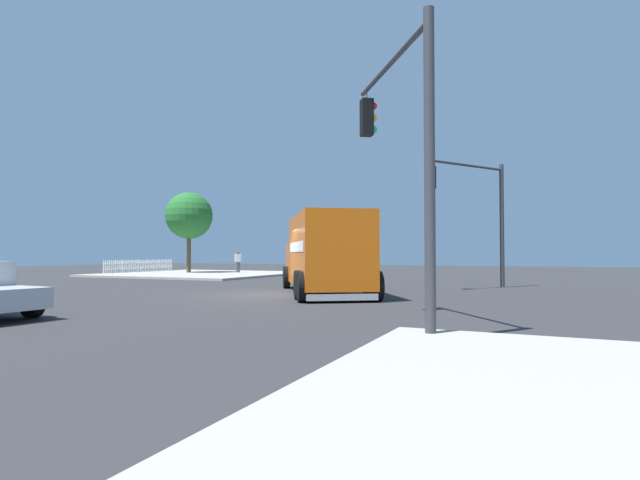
% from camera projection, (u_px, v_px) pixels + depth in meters
% --- Properties ---
extents(ground_plane, '(100.00, 100.00, 0.00)m').
position_uv_depth(ground_plane, '(267.00, 294.00, 18.94)').
color(ground_plane, '#2B2B2D').
extents(sidewalk_corner_near, '(12.42, 12.42, 0.14)m').
position_uv_depth(sidewalk_corner_near, '(202.00, 274.00, 36.50)').
color(sidewalk_corner_near, '#9E998E').
rests_on(sidewalk_corner_near, ground).
extents(delivery_truck, '(8.20, 6.48, 3.02)m').
position_uv_depth(delivery_truck, '(325.00, 254.00, 19.21)').
color(delivery_truck, orange).
rests_on(delivery_truck, ground).
extents(traffic_light_primary, '(3.57, 2.61, 5.94)m').
position_uv_depth(traffic_light_primary, '(403.00, 135.00, 10.30)').
color(traffic_light_primary, '#38383D').
rests_on(traffic_light_primary, sidewalk_corner_far).
extents(traffic_light_secondary, '(4.14, 2.90, 5.77)m').
position_uv_depth(traffic_light_secondary, '(478.00, 203.00, 22.28)').
color(traffic_light_secondary, '#38383D').
rests_on(traffic_light_secondary, ground).
extents(pedestrian_near_corner, '(0.41, 0.39, 1.63)m').
position_uv_depth(pedestrian_near_corner, '(238.00, 260.00, 37.64)').
color(pedestrian_near_corner, '#4C4C51').
rests_on(pedestrian_near_corner, sidewalk_corner_near).
extents(picket_fence_run, '(7.30, 0.05, 0.95)m').
position_uv_depth(picket_fence_run, '(140.00, 266.00, 38.94)').
color(picket_fence_run, white).
rests_on(picket_fence_run, sidewalk_corner_near).
extents(shade_tree_near, '(3.58, 3.58, 6.14)m').
position_uv_depth(shade_tree_near, '(189.00, 216.00, 37.79)').
color(shade_tree_near, brown).
rests_on(shade_tree_near, sidewalk_corner_near).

